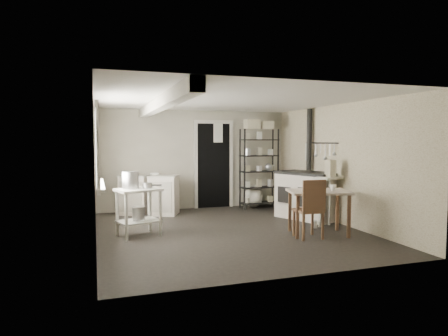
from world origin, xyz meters
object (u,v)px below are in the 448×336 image
object	(u,v)px
stockpot	(130,180)
stove	(307,197)
prep_table	(139,212)
flour_sack	(253,197)
base_cabinets	(149,193)
work_table	(318,212)
shelf_rack	(259,168)
chair	(308,209)

from	to	relation	value
stockpot	stove	size ratio (longest dim) A/B	0.24
prep_table	flour_sack	xyz separation A→B (m)	(2.91, 2.05, -0.16)
base_cabinets	flour_sack	size ratio (longest dim) A/B	2.41
work_table	stockpot	bearing A→B (deg)	163.72
stove	shelf_rack	bearing A→B (deg)	81.97
work_table	stove	bearing A→B (deg)	68.06
prep_table	flour_sack	size ratio (longest dim) A/B	1.49
prep_table	chair	size ratio (longest dim) A/B	0.82
shelf_rack	chair	size ratio (longest dim) A/B	1.91
work_table	flour_sack	size ratio (longest dim) A/B	1.85
stockpot	flour_sack	xyz separation A→B (m)	(3.04, 2.00, -0.70)
shelf_rack	stove	xyz separation A→B (m)	(0.42, -1.52, -0.51)
base_cabinets	shelf_rack	xyz separation A→B (m)	(2.59, 0.01, 0.49)
chair	flour_sack	distance (m)	3.07
stockpot	chair	world-z (taller)	stockpot
stockpot	chair	distance (m)	2.99
stockpot	shelf_rack	size ratio (longest dim) A/B	0.16
base_cabinets	stove	world-z (taller)	stove
chair	flour_sack	xyz separation A→B (m)	(0.28, 3.05, -0.24)
stockpot	chair	bearing A→B (deg)	-20.85
shelf_rack	chair	distance (m)	3.02
chair	flour_sack	size ratio (longest dim) A/B	1.82
prep_table	chair	world-z (taller)	chair
work_table	flour_sack	xyz separation A→B (m)	(-0.01, 2.89, -0.14)
stockpot	stove	distance (m)	3.62
base_cabinets	chair	xyz separation A→B (m)	(2.21, -2.94, 0.02)
base_cabinets	shelf_rack	distance (m)	2.63
shelf_rack	flour_sack	size ratio (longest dim) A/B	3.49
base_cabinets	chair	distance (m)	3.68
stove	flour_sack	world-z (taller)	stove
work_table	flour_sack	distance (m)	2.89
shelf_rack	work_table	xyz separation A→B (m)	(-0.09, -2.80, -0.57)
stockpot	stove	world-z (taller)	stockpot
base_cabinets	stove	distance (m)	3.37
base_cabinets	work_table	distance (m)	3.74
prep_table	base_cabinets	xyz separation A→B (m)	(0.43, 1.94, 0.06)
flour_sack	work_table	bearing A→B (deg)	-89.81
prep_table	chair	bearing A→B (deg)	-20.84
base_cabinets	work_table	size ratio (longest dim) A/B	1.30
base_cabinets	flour_sack	distance (m)	2.50
stove	work_table	distance (m)	1.38
stockpot	shelf_rack	distance (m)	3.67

